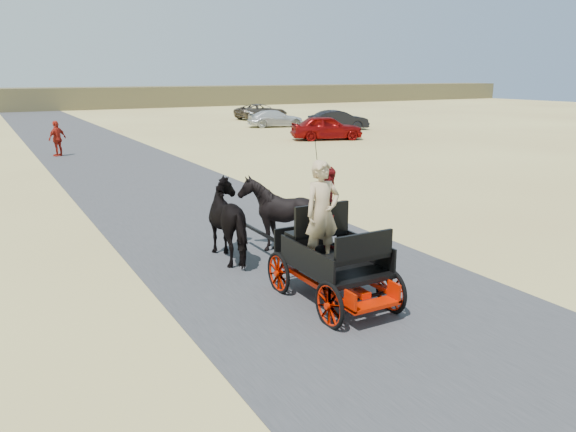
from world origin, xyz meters
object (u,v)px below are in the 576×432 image
horse_right (279,215)px  car_d (261,112)px  car_b (338,120)px  carriage (332,282)px  car_a (327,128)px  horse_left (234,221)px  car_c (276,119)px  pedestrian (57,139)px

horse_right → car_d: size_ratio=0.36×
car_b → car_d: car_b is taller
carriage → car_a: bearing=57.2°
horse_left → carriage: bearing=100.4°
carriage → horse_right: horse_right is taller
car_b → car_c: car_b is taller
horse_left → pedestrian: bearing=-86.5°
car_b → horse_left: bearing=157.3°
car_c → car_a: bearing=-173.6°
horse_left → car_d: (17.87, 34.47, -0.18)m
car_b → car_a: bearing=155.2°
horse_right → car_c: (14.35, 27.18, -0.23)m
car_c → car_d: (2.42, 7.28, 0.04)m
car_a → horse_left: bearing=159.7°
horse_left → car_a: size_ratio=0.46×
car_a → car_d: (3.70, 16.32, -0.07)m
horse_right → carriage: bearing=79.6°
car_b → car_d: bearing=17.8°
pedestrian → car_c: size_ratio=0.40×
carriage → car_d: 41.28m
pedestrian → car_a: pedestrian is taller
horse_left → car_a: (14.17, 18.14, -0.11)m
pedestrian → car_a: size_ratio=0.40×
car_a → car_c: bearing=9.6°
horse_left → pedestrian: 18.59m
horse_left → car_c: bearing=-119.6°
car_c → car_b: bearing=-131.9°
car_d → car_b: bearing=177.9°
horse_left → car_b: size_ratio=0.47×
carriage → car_b: 31.41m
horse_right → pedestrian: (-2.23, 18.55, 0.01)m
carriage → car_a: car_a is taller
horse_left → horse_right: 1.10m
carriage → car_d: (17.32, 37.47, 0.30)m
car_d → carriage: bearing=151.0°
carriage → car_b: (17.73, 25.93, 0.34)m
horse_left → pedestrian: pedestrian is taller
horse_left → car_b: bearing=-128.6°
pedestrian → car_c: (16.58, 8.63, -0.24)m
car_b → car_c: 5.11m
pedestrian → car_b: bearing=157.0°
carriage → car_b: car_b is taller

